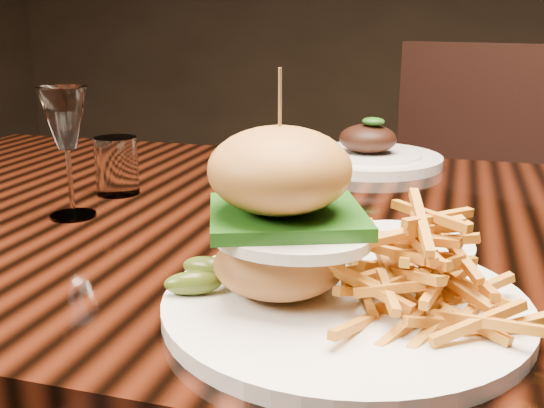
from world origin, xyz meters
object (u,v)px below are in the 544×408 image
(far_dish, at_px, (367,155))
(wine_glass, at_px, (65,123))
(burger_plate, at_px, (342,251))
(dining_table, at_px, (302,271))
(chair_far, at_px, (452,205))

(far_dish, bearing_deg, wine_glass, -127.37)
(burger_plate, bearing_deg, wine_glass, 145.55)
(dining_table, bearing_deg, chair_far, 77.65)
(dining_table, distance_m, chair_far, 0.91)
(wine_glass, relative_size, far_dish, 0.64)
(burger_plate, relative_size, far_dish, 1.21)
(burger_plate, distance_m, wine_glass, 0.45)
(burger_plate, height_order, far_dish, burger_plate)
(burger_plate, bearing_deg, chair_far, 76.13)
(dining_table, relative_size, far_dish, 5.87)
(dining_table, xyz_separation_m, burger_plate, (0.10, -0.27, 0.14))
(chair_far, bearing_deg, wine_glass, -92.03)
(wine_glass, height_order, chair_far, chair_far)
(wine_glass, bearing_deg, chair_far, 63.01)
(wine_glass, bearing_deg, dining_table, 15.54)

